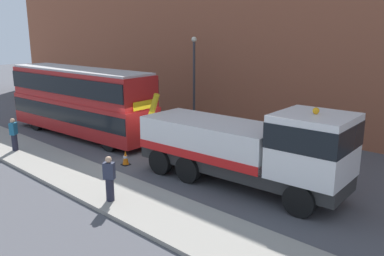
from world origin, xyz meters
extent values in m
plane|color=#4C4C51|center=(0.00, 0.00, 0.00)|extent=(120.00, 120.00, 0.00)
cube|color=gray|center=(0.00, -4.20, 0.07)|extent=(60.00, 2.80, 0.15)
cube|color=#935138|center=(0.00, 8.98, 8.00)|extent=(60.00, 1.20, 16.00)
cube|color=#2D2D2D|center=(5.35, -0.13, 0.85)|extent=(9.12, 2.77, 0.55)
cube|color=white|center=(8.54, 0.07, 2.28)|extent=(2.76, 2.76, 2.30)
cube|color=black|center=(8.54, 0.07, 2.73)|extent=(2.79, 2.79, 0.90)
cube|color=silver|center=(4.05, -0.21, 1.83)|extent=(6.25, 2.98, 1.40)
cube|color=red|center=(4.05, -0.21, 1.31)|extent=(6.25, 3.03, 0.36)
cylinder|color=#B79914|center=(0.35, -0.44, 2.13)|extent=(1.25, 0.36, 2.52)
sphere|color=orange|center=(8.54, 0.07, 3.55)|extent=(0.24, 0.24, 0.24)
cylinder|color=black|center=(8.57, 1.19, 0.58)|extent=(1.18, 0.41, 1.16)
cylinder|color=black|center=(8.71, -1.03, 0.58)|extent=(1.18, 0.41, 1.16)
cylinder|color=black|center=(3.58, 0.87, 0.58)|extent=(1.18, 0.41, 1.16)
cylinder|color=black|center=(3.72, -1.34, 0.58)|extent=(1.18, 0.41, 1.16)
cylinder|color=black|center=(1.99, 0.77, 0.58)|extent=(1.18, 0.41, 1.16)
cylinder|color=black|center=(2.13, -1.44, 0.58)|extent=(1.18, 0.41, 1.16)
cube|color=#AD1E1E|center=(-6.35, -0.13, 1.29)|extent=(11.14, 3.19, 1.90)
cube|color=#AD1E1E|center=(-6.35, -0.13, 3.09)|extent=(10.91, 3.07, 1.70)
cube|color=black|center=(-6.35, -0.13, 1.54)|extent=(11.03, 3.23, 0.90)
cube|color=black|center=(-6.35, -0.13, 3.19)|extent=(10.81, 3.22, 1.00)
cube|color=#B2B2B2|center=(-6.35, -0.13, 4.00)|extent=(10.68, 2.96, 0.12)
cube|color=yellow|center=(-0.84, 0.22, 2.54)|extent=(0.15, 1.50, 0.44)
cylinder|color=black|center=(-2.53, 1.19, 0.52)|extent=(1.06, 0.36, 1.04)
cylinder|color=black|center=(-2.39, -0.96, 0.52)|extent=(1.06, 0.36, 1.04)
cylinder|color=black|center=(-9.71, 0.74, 0.52)|extent=(1.06, 0.36, 1.04)
cylinder|color=black|center=(-9.58, -1.41, 0.52)|extent=(1.06, 0.36, 1.04)
cylinder|color=#232333|center=(-5.74, -4.50, 0.57)|extent=(0.42, 0.42, 0.85)
cube|color=#1E6084|center=(-5.74, -4.50, 1.31)|extent=(0.45, 0.48, 0.62)
sphere|color=tan|center=(-5.74, -4.50, 1.74)|extent=(0.24, 0.24, 0.24)
cylinder|color=#232333|center=(3.12, -4.89, 0.57)|extent=(0.42, 0.42, 0.85)
cube|color=#2D3347|center=(3.12, -4.89, 1.31)|extent=(0.48, 0.44, 0.62)
sphere|color=tan|center=(3.12, -4.89, 1.74)|extent=(0.24, 0.24, 0.24)
cone|color=orange|center=(-0.01, -1.75, 0.36)|extent=(0.32, 0.32, 0.72)
cylinder|color=white|center=(-0.01, -1.75, 0.40)|extent=(0.21, 0.21, 0.10)
cube|color=black|center=(-0.01, -1.75, 0.02)|extent=(0.36, 0.36, 0.04)
cylinder|color=#38383D|center=(-3.42, 6.78, 2.75)|extent=(0.16, 0.16, 5.50)
sphere|color=#EAE5C6|center=(-3.42, 6.78, 5.65)|extent=(0.36, 0.36, 0.36)
camera|label=1|loc=(14.72, -12.93, 6.34)|focal=37.58mm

